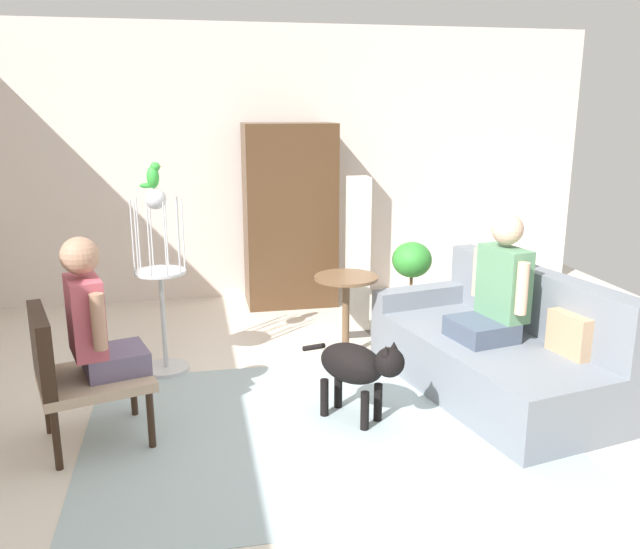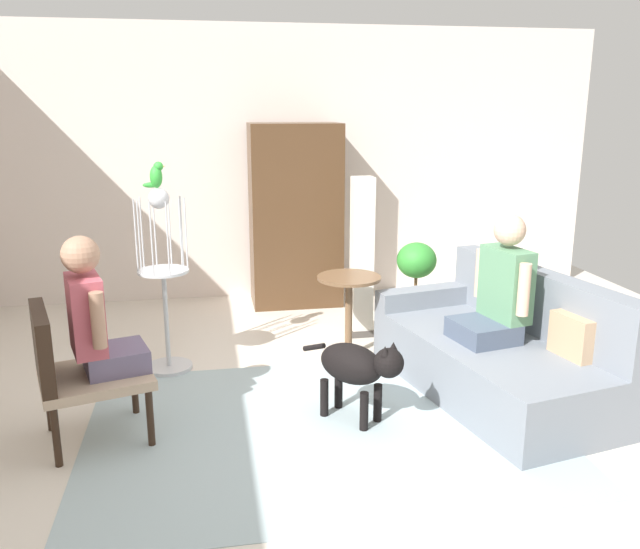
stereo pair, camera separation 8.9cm
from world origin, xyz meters
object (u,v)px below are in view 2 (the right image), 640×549
couch (498,353)px  armoire_cabinet (295,215)px  armchair (72,366)px  dog (357,366)px  potted_plant (416,275)px  column_lamp (362,259)px  round_end_table (349,307)px  bird_cage_stand (164,284)px  parrot (156,175)px  person_on_armchair (94,317)px  person_on_couch (499,290)px

couch → armoire_cabinet: bearing=114.7°
armchair → dog: (1.74, -0.03, -0.12)m
armchair → potted_plant: (2.70, 1.72, -0.01)m
column_lamp → dog: bearing=-104.4°
round_end_table → armoire_cabinet: armoire_cabinet is taller
bird_cage_stand → armoire_cabinet: 2.04m
armchair → bird_cage_stand: 1.20m
parrot → armoire_cabinet: armoire_cabinet is taller
couch → round_end_table: size_ratio=3.00×
parrot → armoire_cabinet: size_ratio=0.10×
couch → armoire_cabinet: 2.75m
round_end_table → armchair: bearing=-150.3°
couch → column_lamp: 1.56m
armchair → armoire_cabinet: bearing=57.4°
person_on_armchair → bird_cage_stand: bird_cage_stand is taller
person_on_couch → armoire_cabinet: (-1.08, 2.46, 0.15)m
couch → parrot: parrot is taller
person_on_couch → dog: bearing=-166.6°
potted_plant → armoire_cabinet: 1.44m
person_on_armchair → potted_plant: 3.08m
couch → person_on_armchair: size_ratio=2.40×
bird_cage_stand → column_lamp: (1.67, 0.52, 0.01)m
armoire_cabinet → armchair: bearing=-122.6°
armoire_cabinet → couch: bearing=-65.3°
potted_plant → column_lamp: bearing=-166.8°
armchair → person_on_armchair: size_ratio=1.02×
round_end_table → dog: size_ratio=1.09×
armoire_cabinet → dog: bearing=-89.6°
armchair → round_end_table: 2.23m
column_lamp → round_end_table: bearing=-114.4°
dog → armoire_cabinet: 2.77m
round_end_table → armoire_cabinet: size_ratio=0.37×
dog → potted_plant: potted_plant is taller
person_on_couch → person_on_armchair: (-2.66, -0.19, 0.02)m
round_end_table → bird_cage_stand: 1.47m
couch → dog: couch is taller
parrot → potted_plant: parrot is taller
person_on_armchair → couch: bearing=4.5°
person_on_armchair → armoire_cabinet: 3.09m
person_on_armchair → dog: (1.60, -0.07, -0.40)m
couch → armchair: (-2.84, -0.26, 0.21)m
potted_plant → dog: bearing=-118.8°
potted_plant → armchair: bearing=-147.5°
potted_plant → armoire_cabinet: (-0.98, 0.97, 0.43)m
person_on_armchair → person_on_couch: bearing=4.0°
armchair → column_lamp: size_ratio=0.61×
person_on_couch → column_lamp: bearing=115.3°
column_lamp → armchair: bearing=-143.5°
person_on_couch → column_lamp: (-0.65, 1.37, -0.06)m
parrot → round_end_table: bearing=1.0°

